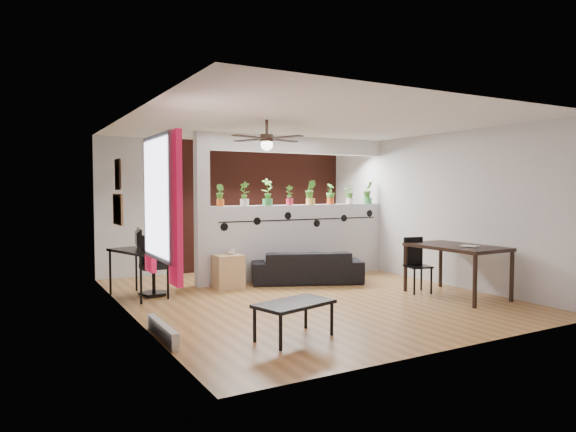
# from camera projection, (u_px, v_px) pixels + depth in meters

# --- Properties ---
(room_shell) EXTENTS (6.30, 7.10, 2.90)m
(room_shell) POSITION_uv_depth(u_px,v_px,m) (305.00, 211.00, 7.82)
(room_shell) COLOR olive
(room_shell) RESTS_ON ground
(partition_wall) EXTENTS (3.60, 0.18, 1.35)m
(partition_wall) POSITION_uv_depth(u_px,v_px,m) (300.00, 241.00, 9.55)
(partition_wall) COLOR #BCBCC1
(partition_wall) RESTS_ON ground
(ceiling_header) EXTENTS (3.60, 0.18, 0.30)m
(ceiling_header) POSITION_uv_depth(u_px,v_px,m) (300.00, 145.00, 9.46)
(ceiling_header) COLOR silver
(ceiling_header) RESTS_ON room_shell
(pier_column) EXTENTS (0.22, 0.20, 2.60)m
(pier_column) POSITION_uv_depth(u_px,v_px,m) (202.00, 209.00, 8.59)
(pier_column) COLOR #BCBCC1
(pier_column) RESTS_ON ground
(brick_panel) EXTENTS (3.90, 0.05, 2.60)m
(brick_panel) POSITION_uv_depth(u_px,v_px,m) (265.00, 205.00, 10.80)
(brick_panel) COLOR #A33F2F
(brick_panel) RESTS_ON ground
(vine_decal) EXTENTS (3.31, 0.01, 0.30)m
(vine_decal) POSITION_uv_depth(u_px,v_px,m) (303.00, 220.00, 9.44)
(vine_decal) COLOR black
(vine_decal) RESTS_ON partition_wall
(window_assembly) EXTENTS (0.09, 1.30, 1.55)m
(window_assembly) POSITION_uv_depth(u_px,v_px,m) (159.00, 201.00, 5.52)
(window_assembly) COLOR white
(window_assembly) RESTS_ON room_shell
(baseboard_heater) EXTENTS (0.08, 1.00, 0.18)m
(baseboard_heater) POSITION_uv_depth(u_px,v_px,m) (162.00, 331.00, 5.60)
(baseboard_heater) COLOR silver
(baseboard_heater) RESTS_ON ground
(corkboard) EXTENTS (0.03, 0.60, 0.45)m
(corkboard) POSITION_uv_depth(u_px,v_px,m) (118.00, 209.00, 7.39)
(corkboard) COLOR #926D46
(corkboard) RESTS_ON room_shell
(framed_art) EXTENTS (0.03, 0.34, 0.44)m
(framed_art) POSITION_uv_depth(u_px,v_px,m) (118.00, 174.00, 7.32)
(framed_art) COLOR #8C7259
(framed_art) RESTS_ON room_shell
(ceiling_fan) EXTENTS (1.19, 1.19, 0.43)m
(ceiling_fan) POSITION_uv_depth(u_px,v_px,m) (267.00, 141.00, 7.11)
(ceiling_fan) COLOR black
(ceiling_fan) RESTS_ON room_shell
(potted_plant_0) EXTENTS (0.20, 0.22, 0.38)m
(potted_plant_0) POSITION_uv_depth(u_px,v_px,m) (220.00, 194.00, 8.73)
(potted_plant_0) COLOR #C95617
(potted_plant_0) RESTS_ON partition_wall
(potted_plant_1) EXTENTS (0.23, 0.18, 0.43)m
(potted_plant_1) POSITION_uv_depth(u_px,v_px,m) (244.00, 193.00, 8.95)
(potted_plant_1) COLOR silver
(potted_plant_1) RESTS_ON partition_wall
(potted_plant_2) EXTENTS (0.26, 0.21, 0.49)m
(potted_plant_2) POSITION_uv_depth(u_px,v_px,m) (267.00, 191.00, 9.17)
(potted_plant_2) COLOR #338C43
(potted_plant_2) RESTS_ON partition_wall
(potted_plant_3) EXTENTS (0.22, 0.21, 0.37)m
(potted_plant_3) POSITION_uv_depth(u_px,v_px,m) (289.00, 194.00, 9.39)
(potted_plant_3) COLOR #BB1E3D
(potted_plant_3) RESTS_ON partition_wall
(potted_plant_4) EXTENTS (0.30, 0.29, 0.46)m
(potted_plant_4) POSITION_uv_depth(u_px,v_px,m) (310.00, 192.00, 9.61)
(potted_plant_4) COLOR gold
(potted_plant_4) RESTS_ON partition_wall
(potted_plant_5) EXTENTS (0.24, 0.23, 0.39)m
(potted_plant_5) POSITION_uv_depth(u_px,v_px,m) (330.00, 193.00, 9.83)
(potted_plant_5) COLOR #D44718
(potted_plant_5) RESTS_ON partition_wall
(potted_plant_6) EXTENTS (0.14, 0.18, 0.37)m
(potted_plant_6) POSITION_uv_depth(u_px,v_px,m) (350.00, 194.00, 10.05)
(potted_plant_6) COLOR white
(potted_plant_6) RESTS_ON partition_wall
(potted_plant_7) EXTENTS (0.25, 0.21, 0.45)m
(potted_plant_7) POSITION_uv_depth(u_px,v_px,m) (368.00, 192.00, 10.27)
(potted_plant_7) COLOR #2E813D
(potted_plant_7) RESTS_ON partition_wall
(sofa) EXTENTS (1.96, 1.38, 0.53)m
(sofa) POSITION_uv_depth(u_px,v_px,m) (307.00, 267.00, 9.00)
(sofa) COLOR black
(sofa) RESTS_ON ground
(cube_shelf) EXTENTS (0.47, 0.42, 0.55)m
(cube_shelf) POSITION_uv_depth(u_px,v_px,m) (228.00, 271.00, 8.50)
(cube_shelf) COLOR tan
(cube_shelf) RESTS_ON ground
(cup) EXTENTS (0.14, 0.14, 0.11)m
(cup) POSITION_uv_depth(u_px,v_px,m) (231.00, 251.00, 8.51)
(cup) COLOR gray
(cup) RESTS_ON cube_shelf
(computer_desk) EXTENTS (0.79, 1.11, 0.72)m
(computer_desk) POSITION_uv_depth(u_px,v_px,m) (138.00, 254.00, 7.77)
(computer_desk) COLOR black
(computer_desk) RESTS_ON ground
(monitor) EXTENTS (0.31, 0.09, 0.17)m
(monitor) POSITION_uv_depth(u_px,v_px,m) (136.00, 243.00, 7.89)
(monitor) COLOR black
(monitor) RESTS_ON computer_desk
(office_chair) EXTENTS (0.47, 0.47, 0.90)m
(office_chair) POSITION_uv_depth(u_px,v_px,m) (153.00, 269.00, 7.93)
(office_chair) COLOR black
(office_chair) RESTS_ON ground
(dining_table) EXTENTS (0.90, 1.46, 0.79)m
(dining_table) POSITION_uv_depth(u_px,v_px,m) (456.00, 251.00, 7.82)
(dining_table) COLOR black
(dining_table) RESTS_ON ground
(book) EXTENTS (0.23, 0.27, 0.02)m
(book) POSITION_uv_depth(u_px,v_px,m) (467.00, 247.00, 7.51)
(book) COLOR gray
(book) RESTS_ON dining_table
(folding_chair) EXTENTS (0.42, 0.42, 0.87)m
(folding_chair) POSITION_uv_depth(u_px,v_px,m) (416.00, 260.00, 8.18)
(folding_chair) COLOR black
(folding_chair) RESTS_ON ground
(coffee_table) EXTENTS (0.97, 0.69, 0.41)m
(coffee_table) POSITION_uv_depth(u_px,v_px,m) (294.00, 306.00, 5.61)
(coffee_table) COLOR black
(coffee_table) RESTS_ON ground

